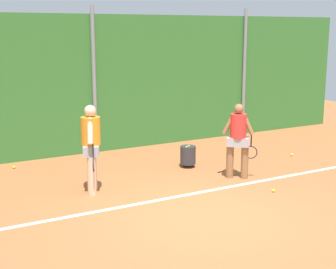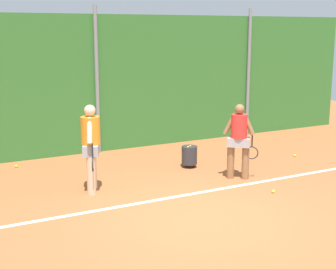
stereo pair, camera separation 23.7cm
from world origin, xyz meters
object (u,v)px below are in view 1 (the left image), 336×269
at_px(player_foreground_near, 238,137).
at_px(ball_hopper, 188,155).
at_px(tennis_ball_1, 292,155).
at_px(player_midcourt, 91,144).
at_px(tennis_ball_4, 14,167).
at_px(tennis_ball_5, 273,191).

height_order(player_foreground_near, ball_hopper, player_foreground_near).
bearing_deg(tennis_ball_1, ball_hopper, 171.82).
relative_size(player_midcourt, tennis_ball_1, 26.23).
height_order(tennis_ball_4, tennis_ball_5, same).
height_order(tennis_ball_1, tennis_ball_5, same).
distance_m(tennis_ball_1, tennis_ball_5, 3.02).
distance_m(player_midcourt, tennis_ball_5, 3.69).
height_order(player_foreground_near, tennis_ball_1, player_foreground_near).
bearing_deg(player_foreground_near, tennis_ball_5, -49.37).
bearing_deg(tennis_ball_4, tennis_ball_5, -45.64).
bearing_deg(ball_hopper, tennis_ball_1, -8.18).
distance_m(player_midcourt, tennis_ball_4, 2.82).
xyz_separation_m(ball_hopper, tennis_ball_4, (-3.58, 1.84, -0.26)).
xyz_separation_m(player_midcourt, tennis_ball_4, (-1.00, 2.46, -0.94)).
xyz_separation_m(player_foreground_near, tennis_ball_1, (2.35, 0.84, -0.87)).
xyz_separation_m(player_foreground_near, player_midcourt, (-3.06, 0.62, 0.07)).
distance_m(player_midcourt, tennis_ball_1, 5.50).
height_order(player_midcourt, ball_hopper, player_midcourt).
bearing_deg(tennis_ball_1, tennis_ball_5, -139.62).
height_order(tennis_ball_1, tennis_ball_4, same).
bearing_deg(tennis_ball_5, tennis_ball_1, 40.38).
xyz_separation_m(player_foreground_near, tennis_ball_4, (-4.06, 3.08, -0.87)).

